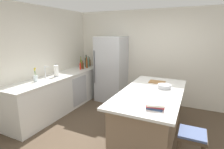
{
  "coord_description": "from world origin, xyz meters",
  "views": [
    {
      "loc": [
        1.0,
        -2.74,
        1.97
      ],
      "look_at": [
        -0.77,
        0.98,
        1.0
      ],
      "focal_mm": 28.4,
      "sensor_mm": 36.0,
      "label": 1
    }
  ],
  "objects_px": {
    "sink_faucet": "(46,72)",
    "wine_bottle": "(86,62)",
    "refrigerator": "(111,69)",
    "hot_sauce_bottle": "(80,66)",
    "bar_stool": "(192,141)",
    "gin_bottle": "(88,63)",
    "flower_vase": "(36,78)",
    "syrup_bottle": "(83,66)",
    "mixing_bowl": "(164,86)",
    "vinegar_bottle": "(87,64)",
    "paper_towel_roll": "(56,71)",
    "olive_oil_bottle": "(81,64)",
    "cookbook_stack": "(155,106)",
    "kitchen_island": "(150,114)",
    "whiskey_bottle": "(89,63)",
    "cutting_board": "(157,82)"
  },
  "relations": [
    {
      "from": "refrigerator",
      "to": "gin_bottle",
      "type": "xyz_separation_m",
      "value": [
        -0.84,
        0.06,
        0.13
      ]
    },
    {
      "from": "gin_bottle",
      "to": "olive_oil_bottle",
      "type": "bearing_deg",
      "value": -105.35
    },
    {
      "from": "cutting_board",
      "to": "wine_bottle",
      "type": "bearing_deg",
      "value": 160.96
    },
    {
      "from": "paper_towel_roll",
      "to": "wine_bottle",
      "type": "bearing_deg",
      "value": 90.42
    },
    {
      "from": "kitchen_island",
      "to": "wine_bottle",
      "type": "distance_m",
      "value": 2.86
    },
    {
      "from": "sink_faucet",
      "to": "vinegar_bottle",
      "type": "bearing_deg",
      "value": 84.56
    },
    {
      "from": "refrigerator",
      "to": "flower_vase",
      "type": "height_order",
      "value": "refrigerator"
    },
    {
      "from": "refrigerator",
      "to": "hot_sauce_bottle",
      "type": "distance_m",
      "value": 0.91
    },
    {
      "from": "flower_vase",
      "to": "cookbook_stack",
      "type": "xyz_separation_m",
      "value": [
        2.66,
        -0.29,
        -0.05
      ]
    },
    {
      "from": "sink_faucet",
      "to": "cutting_board",
      "type": "relative_size",
      "value": 0.89
    },
    {
      "from": "bar_stool",
      "to": "olive_oil_bottle",
      "type": "height_order",
      "value": "olive_oil_bottle"
    },
    {
      "from": "hot_sauce_bottle",
      "to": "flower_vase",
      "type": "bearing_deg",
      "value": -93.96
    },
    {
      "from": "sink_faucet",
      "to": "wine_bottle",
      "type": "distance_m",
      "value": 1.59
    },
    {
      "from": "hot_sauce_bottle",
      "to": "cutting_board",
      "type": "bearing_deg",
      "value": -10.61
    },
    {
      "from": "paper_towel_roll",
      "to": "wine_bottle",
      "type": "xyz_separation_m",
      "value": [
        -0.01,
        1.33,
        0.02
      ]
    },
    {
      "from": "gin_bottle",
      "to": "hot_sauce_bottle",
      "type": "relative_size",
      "value": 1.38
    },
    {
      "from": "mixing_bowl",
      "to": "cutting_board",
      "type": "relative_size",
      "value": 0.76
    },
    {
      "from": "vinegar_bottle",
      "to": "hot_sauce_bottle",
      "type": "height_order",
      "value": "vinegar_bottle"
    },
    {
      "from": "refrigerator",
      "to": "hot_sauce_bottle",
      "type": "height_order",
      "value": "refrigerator"
    },
    {
      "from": "hot_sauce_bottle",
      "to": "mixing_bowl",
      "type": "relative_size",
      "value": 0.94
    },
    {
      "from": "paper_towel_roll",
      "to": "cutting_board",
      "type": "xyz_separation_m",
      "value": [
        2.34,
        0.52,
        -0.12
      ]
    },
    {
      "from": "whiskey_bottle",
      "to": "mixing_bowl",
      "type": "xyz_separation_m",
      "value": [
        2.58,
        -1.37,
        -0.07
      ]
    },
    {
      "from": "flower_vase",
      "to": "olive_oil_bottle",
      "type": "distance_m",
      "value": 1.71
    },
    {
      "from": "syrup_bottle",
      "to": "cookbook_stack",
      "type": "height_order",
      "value": "syrup_bottle"
    },
    {
      "from": "gin_bottle",
      "to": "wine_bottle",
      "type": "xyz_separation_m",
      "value": [
        -0.01,
        -0.09,
        0.02
      ]
    },
    {
      "from": "olive_oil_bottle",
      "to": "cookbook_stack",
      "type": "height_order",
      "value": "olive_oil_bottle"
    },
    {
      "from": "paper_towel_roll",
      "to": "whiskey_bottle",
      "type": "relative_size",
      "value": 1.13
    },
    {
      "from": "kitchen_island",
      "to": "vinegar_bottle",
      "type": "xyz_separation_m",
      "value": [
        -2.31,
        1.37,
        0.59
      ]
    },
    {
      "from": "bar_stool",
      "to": "gin_bottle",
      "type": "height_order",
      "value": "gin_bottle"
    },
    {
      "from": "vinegar_bottle",
      "to": "olive_oil_bottle",
      "type": "bearing_deg",
      "value": -143.96
    },
    {
      "from": "kitchen_island",
      "to": "syrup_bottle",
      "type": "height_order",
      "value": "syrup_bottle"
    },
    {
      "from": "vinegar_bottle",
      "to": "syrup_bottle",
      "type": "xyz_separation_m",
      "value": [
        -0.01,
        -0.2,
        -0.03
      ]
    },
    {
      "from": "kitchen_island",
      "to": "refrigerator",
      "type": "height_order",
      "value": "refrigerator"
    },
    {
      "from": "refrigerator",
      "to": "mixing_bowl",
      "type": "bearing_deg",
      "value": -35.29
    },
    {
      "from": "sink_faucet",
      "to": "cookbook_stack",
      "type": "height_order",
      "value": "sink_faucet"
    },
    {
      "from": "gin_bottle",
      "to": "vinegar_bottle",
      "type": "bearing_deg",
      "value": -70.95
    },
    {
      "from": "sink_faucet",
      "to": "wine_bottle",
      "type": "bearing_deg",
      "value": 87.47
    },
    {
      "from": "syrup_bottle",
      "to": "cutting_board",
      "type": "relative_size",
      "value": 0.74
    },
    {
      "from": "kitchen_island",
      "to": "vinegar_bottle",
      "type": "bearing_deg",
      "value": 149.34
    },
    {
      "from": "olive_oil_bottle",
      "to": "cookbook_stack",
      "type": "xyz_separation_m",
      "value": [
        2.67,
        -1.99,
        -0.09
      ]
    },
    {
      "from": "syrup_bottle",
      "to": "mixing_bowl",
      "type": "xyz_separation_m",
      "value": [
        2.49,
        -0.89,
        -0.06
      ]
    },
    {
      "from": "olive_oil_bottle",
      "to": "kitchen_island",
      "type": "bearing_deg",
      "value": -27.38
    },
    {
      "from": "paper_towel_roll",
      "to": "hot_sauce_bottle",
      "type": "bearing_deg",
      "value": 87.91
    },
    {
      "from": "sink_faucet",
      "to": "whiskey_bottle",
      "type": "relative_size",
      "value": 1.09
    },
    {
      "from": "flower_vase",
      "to": "paper_towel_roll",
      "type": "bearing_deg",
      "value": 82.92
    },
    {
      "from": "kitchen_island",
      "to": "syrup_bottle",
      "type": "xyz_separation_m",
      "value": [
        -2.32,
        1.17,
        0.56
      ]
    },
    {
      "from": "whiskey_bottle",
      "to": "mixing_bowl",
      "type": "distance_m",
      "value": 2.92
    },
    {
      "from": "sink_faucet",
      "to": "gin_bottle",
      "type": "height_order",
      "value": "gin_bottle"
    },
    {
      "from": "paper_towel_roll",
      "to": "refrigerator",
      "type": "bearing_deg",
      "value": 58.44
    },
    {
      "from": "sink_faucet",
      "to": "gin_bottle",
      "type": "bearing_deg",
      "value": 87.23
    }
  ]
}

